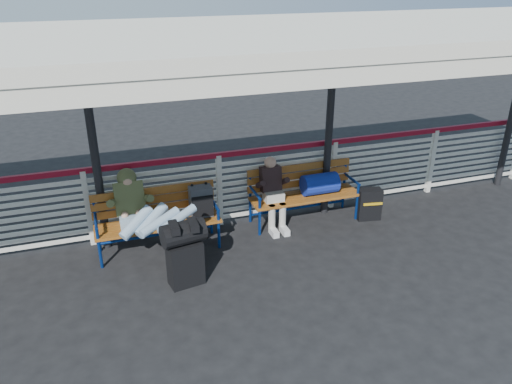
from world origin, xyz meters
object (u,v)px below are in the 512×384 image
object	(u,v)px
luggage_stack	(185,251)
companion_person	(273,192)
bench_left	(171,210)
traveler_man	(149,215)
bench_right	(311,186)
suitcase_side	(369,204)

from	to	relation	value
luggage_stack	companion_person	size ratio (longest dim) A/B	0.80
bench_left	luggage_stack	bearing A→B (deg)	-90.42
traveler_man	bench_right	bearing A→B (deg)	10.39
luggage_stack	traveler_man	xyz separation A→B (m)	(-0.35, 0.69, 0.24)
bench_right	luggage_stack	bearing A→B (deg)	-153.18
companion_person	bench_left	bearing A→B (deg)	-176.20
bench_left	traveler_man	distance (m)	0.51
traveler_man	companion_person	size ratio (longest dim) A/B	1.43
bench_right	traveler_man	xyz separation A→B (m)	(-2.67, -0.49, 0.14)
bench_left	suitcase_side	xyz separation A→B (m)	(3.24, -0.16, -0.33)
bench_right	suitcase_side	xyz separation A→B (m)	(0.92, -0.31, -0.33)
luggage_stack	bench_right	world-z (taller)	same
bench_left	companion_person	distance (m)	1.65
bench_right	traveler_man	world-z (taller)	traveler_man
traveler_man	suitcase_side	world-z (taller)	traveler_man
bench_right	suitcase_side	size ratio (longest dim) A/B	3.38
luggage_stack	traveler_man	distance (m)	0.80
bench_right	companion_person	distance (m)	0.68
bench_right	traveler_man	distance (m)	2.72
bench_left	traveler_man	bearing A→B (deg)	-135.68
luggage_stack	companion_person	xyz separation A→B (m)	(1.65, 1.14, 0.10)
bench_left	suitcase_side	bearing A→B (deg)	-2.83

